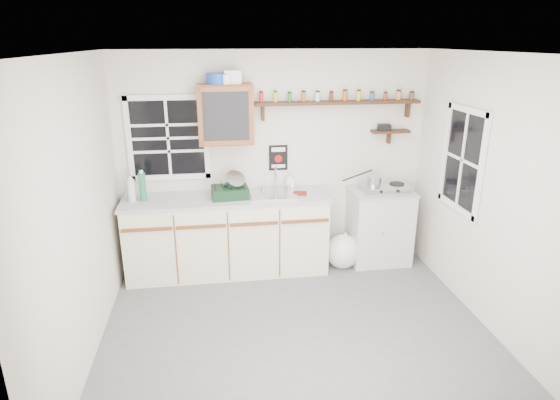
{
  "coord_description": "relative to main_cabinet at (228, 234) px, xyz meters",
  "views": [
    {
      "loc": [
        -0.69,
        -3.72,
        2.6
      ],
      "look_at": [
        -0.08,
        0.55,
        1.11
      ],
      "focal_mm": 30.0,
      "sensor_mm": 36.0,
      "label": 1
    }
  ],
  "objects": [
    {
      "name": "window_right",
      "position": [
        2.37,
        -0.75,
        0.99
      ],
      "size": [
        0.03,
        0.78,
        1.08
      ],
      "color": "black",
      "rests_on": "wall_back"
    },
    {
      "name": "soap_bottle",
      "position": [
        0.76,
        0.22,
        0.56
      ],
      "size": [
        0.1,
        0.1,
        0.2
      ],
      "primitive_type": "imported",
      "rotation": [
        0.0,
        0.0,
        0.16
      ],
      "color": "white",
      "rests_on": "main_cabinet"
    },
    {
      "name": "dish_rack",
      "position": [
        0.06,
        -0.02,
        0.56
      ],
      "size": [
        0.42,
        0.33,
        0.3
      ],
      "rotation": [
        0.0,
        0.0,
        0.06
      ],
      "color": "black",
      "rests_on": "main_cabinet"
    },
    {
      "name": "upper_cabinet",
      "position": [
        0.03,
        0.14,
        1.36
      ],
      "size": [
        0.6,
        0.32,
        0.65
      ],
      "color": "brown",
      "rests_on": "wall_back"
    },
    {
      "name": "spice_shelf",
      "position": [
        1.32,
        0.21,
        1.47
      ],
      "size": [
        1.91,
        0.18,
        0.33
      ],
      "color": "black",
      "rests_on": "wall_back"
    },
    {
      "name": "saucepan",
      "position": [
        1.72,
        0.01,
        0.58
      ],
      "size": [
        0.43,
        0.25,
        0.19
      ],
      "rotation": [
        0.0,
        0.0,
        -0.4
      ],
      "color": "#B2B2B7",
      "rests_on": "hotplate"
    },
    {
      "name": "secondary_shelf",
      "position": [
        1.94,
        0.22,
        1.12
      ],
      "size": [
        0.45,
        0.16,
        0.24
      ],
      "color": "black",
      "rests_on": "wall_back"
    },
    {
      "name": "hotplate",
      "position": [
        1.87,
        0.01,
        0.49
      ],
      "size": [
        0.58,
        0.32,
        0.08
      ],
      "rotation": [
        0.0,
        0.0,
        0.02
      ],
      "color": "#B2B2B7",
      "rests_on": "right_cabinet"
    },
    {
      "name": "sink",
      "position": [
        0.54,
        0.01,
        0.47
      ],
      "size": [
        0.52,
        0.44,
        0.29
      ],
      "color": "#B2B2B7",
      "rests_on": "main_cabinet"
    },
    {
      "name": "warning_sign",
      "position": [
        0.63,
        0.29,
        0.82
      ],
      "size": [
        0.22,
        0.02,
        0.3
      ],
      "color": "black",
      "rests_on": "wall_back"
    },
    {
      "name": "right_cabinet",
      "position": [
        1.83,
        0.03,
        -0.01
      ],
      "size": [
        0.73,
        0.57,
        0.91
      ],
      "color": "#B7B7B0",
      "rests_on": "floor"
    },
    {
      "name": "water_bottles",
      "position": [
        -0.96,
        -0.0,
        0.61
      ],
      "size": [
        0.19,
        0.11,
        0.34
      ],
      "color": "silver",
      "rests_on": "main_cabinet"
    },
    {
      "name": "upper_cabinet_clutter",
      "position": [
        0.02,
        0.14,
        1.75
      ],
      "size": [
        0.38,
        0.24,
        0.14
      ],
      "color": "#1839A2",
      "rests_on": "upper_cabinet"
    },
    {
      "name": "trash_bag",
      "position": [
        1.36,
        -0.1,
        -0.26
      ],
      "size": [
        0.41,
        0.37,
        0.47
      ],
      "color": "white",
      "rests_on": "floor"
    },
    {
      "name": "main_cabinet",
      "position": [
        0.0,
        0.0,
        0.0
      ],
      "size": [
        2.31,
        0.63,
        0.92
      ],
      "color": "beige",
      "rests_on": "floor"
    },
    {
      "name": "room",
      "position": [
        0.58,
        -1.3,
        0.79
      ],
      "size": [
        3.64,
        3.24,
        2.54
      ],
      "color": "#575659",
      "rests_on": "ground"
    },
    {
      "name": "window_back",
      "position": [
        -0.62,
        0.29,
        1.09
      ],
      "size": [
        0.93,
        0.03,
        0.98
      ],
      "color": "black",
      "rests_on": "wall_back"
    },
    {
      "name": "rag",
      "position": [
        0.84,
        -0.02,
        0.47
      ],
      "size": [
        0.18,
        0.16,
        0.02
      ],
      "primitive_type": "cube",
      "rotation": [
        0.0,
        0.0,
        -0.27
      ],
      "color": "maroon",
      "rests_on": "main_cabinet"
    }
  ]
}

